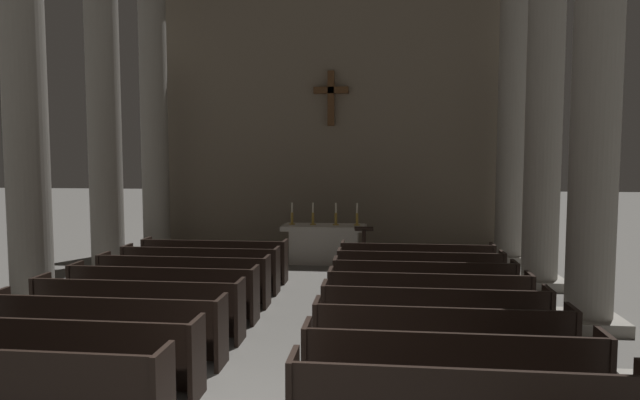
% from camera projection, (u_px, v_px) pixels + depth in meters
% --- Properties ---
extents(pew_left_row_1, '(3.25, 0.50, 0.95)m').
position_uv_depth(pew_left_row_1, '(10.00, 389.00, 5.55)').
color(pew_left_row_1, black).
rests_on(pew_left_row_1, ground).
extents(pew_left_row_2, '(3.25, 0.50, 0.95)m').
position_uv_depth(pew_left_row_2, '(65.00, 354.00, 6.53)').
color(pew_left_row_2, black).
rests_on(pew_left_row_2, ground).
extents(pew_left_row_3, '(3.25, 0.50, 0.95)m').
position_uv_depth(pew_left_row_3, '(107.00, 328.00, 7.51)').
color(pew_left_row_3, black).
rests_on(pew_left_row_3, ground).
extents(pew_left_row_4, '(3.25, 0.50, 0.95)m').
position_uv_depth(pew_left_row_4, '(138.00, 308.00, 8.49)').
color(pew_left_row_4, black).
rests_on(pew_left_row_4, ground).
extents(pew_left_row_5, '(3.25, 0.50, 0.95)m').
position_uv_depth(pew_left_row_5, '(163.00, 292.00, 9.47)').
color(pew_left_row_5, black).
rests_on(pew_left_row_5, ground).
extents(pew_left_row_6, '(3.25, 0.50, 0.95)m').
position_uv_depth(pew_left_row_6, '(184.00, 280.00, 10.45)').
color(pew_left_row_6, black).
rests_on(pew_left_row_6, ground).
extents(pew_left_row_7, '(3.25, 0.50, 0.95)m').
position_uv_depth(pew_left_row_7, '(201.00, 269.00, 11.43)').
color(pew_left_row_7, black).
rests_on(pew_left_row_7, ground).
extents(pew_left_row_8, '(3.25, 0.50, 0.95)m').
position_uv_depth(pew_left_row_8, '(215.00, 260.00, 12.41)').
color(pew_left_row_8, black).
rests_on(pew_left_row_8, ground).
extents(pew_right_row_2, '(3.25, 0.50, 0.95)m').
position_uv_depth(pew_right_row_2, '(451.00, 370.00, 6.05)').
color(pew_right_row_2, black).
rests_on(pew_right_row_2, ground).
extents(pew_right_row_3, '(3.25, 0.50, 0.95)m').
position_uv_depth(pew_right_row_3, '(441.00, 340.00, 7.03)').
color(pew_right_row_3, black).
rests_on(pew_right_row_3, ground).
extents(pew_right_row_4, '(3.25, 0.50, 0.95)m').
position_uv_depth(pew_right_row_4, '(434.00, 317.00, 8.01)').
color(pew_right_row_4, black).
rests_on(pew_right_row_4, ground).
extents(pew_right_row_5, '(3.25, 0.50, 0.95)m').
position_uv_depth(pew_right_row_5, '(428.00, 300.00, 8.99)').
color(pew_right_row_5, black).
rests_on(pew_right_row_5, ground).
extents(pew_right_row_6, '(3.25, 0.50, 0.95)m').
position_uv_depth(pew_right_row_6, '(423.00, 286.00, 9.97)').
color(pew_right_row_6, black).
rests_on(pew_right_row_6, ground).
extents(pew_right_row_7, '(3.25, 0.50, 0.95)m').
position_uv_depth(pew_right_row_7, '(420.00, 274.00, 10.95)').
color(pew_right_row_7, black).
rests_on(pew_right_row_7, ground).
extents(pew_right_row_8, '(3.25, 0.50, 0.95)m').
position_uv_depth(pew_right_row_8, '(416.00, 264.00, 11.92)').
color(pew_right_row_8, black).
rests_on(pew_right_row_8, ground).
extents(column_left_second, '(1.11, 1.11, 7.59)m').
position_uv_depth(column_left_second, '(25.00, 105.00, 9.83)').
color(column_left_second, '#9E998E').
rests_on(column_left_second, ground).
extents(column_right_second, '(1.11, 1.11, 7.59)m').
position_uv_depth(column_right_second, '(596.00, 99.00, 8.78)').
color(column_right_second, '#9E998E').
rests_on(column_right_second, ground).
extents(column_left_third, '(1.11, 1.11, 7.59)m').
position_uv_depth(column_left_third, '(104.00, 116.00, 12.64)').
color(column_left_third, '#9E998E').
rests_on(column_left_third, ground).
extents(column_right_third, '(1.11, 1.11, 7.59)m').
position_uv_depth(column_right_third, '(544.00, 113.00, 11.59)').
color(column_right_third, '#9E998E').
rests_on(column_right_third, ground).
extents(column_left_fourth, '(1.11, 1.11, 7.59)m').
position_uv_depth(column_left_fourth, '(154.00, 123.00, 15.45)').
color(column_left_fourth, '#9E998E').
rests_on(column_left_fourth, ground).
extents(column_right_fourth, '(1.11, 1.11, 7.59)m').
position_uv_depth(column_right_fourth, '(512.00, 121.00, 14.40)').
color(column_right_fourth, '#9E998E').
rests_on(column_right_fourth, ground).
extents(altar, '(2.20, 0.90, 1.01)m').
position_uv_depth(altar, '(324.00, 243.00, 14.48)').
color(altar, '#BCB7AD').
rests_on(altar, ground).
extents(candlestick_outer_left, '(0.16, 0.16, 0.58)m').
position_uv_depth(candlestick_outer_left, '(292.00, 218.00, 14.52)').
color(candlestick_outer_left, '#B79338').
rests_on(candlestick_outer_left, altar).
extents(candlestick_inner_left, '(0.16, 0.16, 0.58)m').
position_uv_depth(candlestick_inner_left, '(313.00, 218.00, 14.46)').
color(candlestick_inner_left, '#B79338').
rests_on(candlestick_inner_left, altar).
extents(candlestick_inner_right, '(0.16, 0.16, 0.58)m').
position_uv_depth(candlestick_inner_right, '(336.00, 218.00, 14.39)').
color(candlestick_inner_right, '#B79338').
rests_on(candlestick_inner_right, altar).
extents(candlestick_outer_right, '(0.16, 0.16, 0.58)m').
position_uv_depth(candlestick_outer_right, '(357.00, 218.00, 14.34)').
color(candlestick_outer_right, '#B79338').
rests_on(candlestick_outer_right, altar).
extents(apse_with_cross, '(10.87, 0.44, 8.11)m').
position_uv_depth(apse_with_cross, '(332.00, 113.00, 16.30)').
color(apse_with_cross, gray).
rests_on(apse_with_cross, ground).
extents(lectern, '(0.44, 0.36, 1.15)m').
position_uv_depth(lectern, '(364.00, 251.00, 13.17)').
color(lectern, black).
rests_on(lectern, ground).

